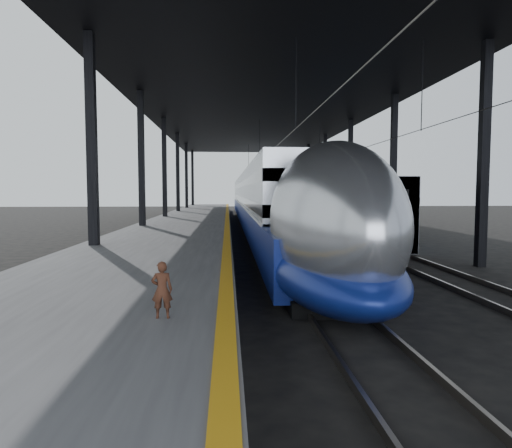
{
  "coord_description": "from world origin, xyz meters",
  "views": [
    {
      "loc": [
        -0.66,
        -12.81,
        3.07
      ],
      "look_at": [
        0.26,
        1.95,
        2.0
      ],
      "focal_mm": 32.0,
      "sensor_mm": 36.0,
      "label": 1
    }
  ],
  "objects": [
    {
      "name": "ground",
      "position": [
        0.0,
        0.0,
        0.0
      ],
      "size": [
        160.0,
        160.0,
        0.0
      ],
      "primitive_type": "plane",
      "color": "black",
      "rests_on": "ground"
    },
    {
      "name": "platform",
      "position": [
        -3.5,
        20.0,
        0.5
      ],
      "size": [
        6.0,
        80.0,
        1.0
      ],
      "primitive_type": "cube",
      "color": "#4C4C4F",
      "rests_on": "ground"
    },
    {
      "name": "yellow_strip",
      "position": [
        -0.7,
        20.0,
        1.0
      ],
      "size": [
        0.3,
        80.0,
        0.01
      ],
      "primitive_type": "cube",
      "color": "orange",
      "rests_on": "platform"
    },
    {
      "name": "rails",
      "position": [
        4.5,
        20.0,
        0.08
      ],
      "size": [
        6.52,
        80.0,
        0.16
      ],
      "color": "slate",
      "rests_on": "ground"
    },
    {
      "name": "canopy",
      "position": [
        1.9,
        20.0,
        9.12
      ],
      "size": [
        18.0,
        75.0,
        9.47
      ],
      "color": "black",
      "rests_on": "ground"
    },
    {
      "name": "tgv_train",
      "position": [
        2.0,
        26.52,
        2.1
      ],
      "size": [
        3.14,
        65.2,
        4.49
      ],
      "color": "#B0B3B8",
      "rests_on": "ground"
    },
    {
      "name": "second_train",
      "position": [
        7.0,
        35.4,
        1.91
      ],
      "size": [
        2.74,
        56.05,
        3.77
      ],
      "color": "#164490",
      "rests_on": "ground"
    },
    {
      "name": "child",
      "position": [
        -1.73,
        -5.42,
        1.47
      ],
      "size": [
        0.35,
        0.24,
        0.94
      ],
      "primitive_type": "imported",
      "rotation": [
        0.0,
        0.0,
        3.19
      ],
      "color": "#452417",
      "rests_on": "platform"
    }
  ]
}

